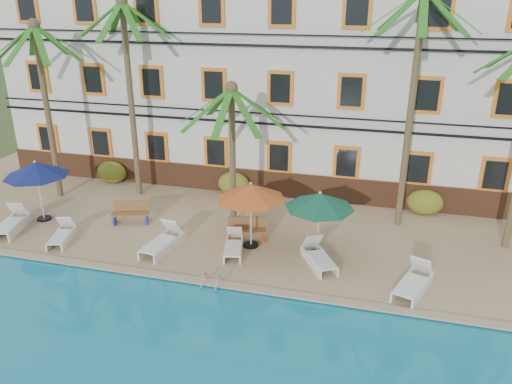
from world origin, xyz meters
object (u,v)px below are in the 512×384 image
(palm_a, at_px, (44,87))
(lounger_e, at_px, (318,257))
(umbrella_green, at_px, (320,201))
(lounger_c, at_px, (163,241))
(palm_b, at_px, (128,74))
(palm_d, at_px, (414,81))
(umbrella_red, at_px, (251,192))
(lounger_d, at_px, (234,246))
(pool_ladder, at_px, (212,285))
(lounger_b, at_px, (62,235))
(bench_right, at_px, (246,229))
(palm_c, at_px, (232,133))
(bench_left, at_px, (130,212))
(lounger_f, at_px, (414,282))
(lounger_a, at_px, (12,223))
(umbrella_blue, at_px, (36,170))

(palm_a, distance_m, lounger_e, 13.78)
(umbrella_green, xyz_separation_m, lounger_e, (0.14, -0.70, -1.80))
(lounger_c, bearing_deg, palm_b, 125.63)
(palm_d, height_order, umbrella_red, palm_d)
(lounger_c, relative_size, lounger_d, 1.17)
(palm_a, bearing_deg, umbrella_green, -11.43)
(lounger_c, bearing_deg, pool_ladder, -36.10)
(palm_b, distance_m, lounger_b, 7.36)
(palm_d, height_order, bench_right, palm_d)
(palm_b, xyz_separation_m, lounger_c, (3.38, -4.72, -5.22))
(lounger_c, height_order, pool_ladder, lounger_c)
(palm_b, height_order, bench_right, palm_b)
(palm_b, xyz_separation_m, palm_c, (5.24, -1.95, -1.73))
(lounger_b, xyz_separation_m, lounger_d, (6.57, 0.83, 0.00))
(bench_left, bearing_deg, palm_b, 111.05)
(bench_left, relative_size, bench_right, 1.00)
(umbrella_red, distance_m, lounger_b, 7.45)
(palm_d, xyz_separation_m, lounger_f, (0.47, -4.95, -5.47))
(lounger_a, bearing_deg, umbrella_blue, 64.21)
(lounger_c, height_order, lounger_e, lounger_c)
(lounger_d, bearing_deg, lounger_a, -176.72)
(palm_d, xyz_separation_m, umbrella_red, (-5.30, -3.37, -3.60))
(palm_b, height_order, umbrella_green, palm_b)
(palm_a, height_order, palm_c, palm_a)
(palm_b, distance_m, umbrella_blue, 5.53)
(lounger_a, xyz_separation_m, bench_right, (9.22, 1.57, 0.15))
(pool_ladder, bearing_deg, umbrella_green, 44.53)
(bench_right, bearing_deg, palm_d, 27.78)
(palm_a, height_order, bench_left, palm_a)
(lounger_a, distance_m, pool_ladder, 9.20)
(lounger_a, distance_m, bench_right, 9.36)
(lounger_b, bearing_deg, umbrella_blue, 142.10)
(palm_c, bearing_deg, lounger_d, -72.64)
(umbrella_red, distance_m, pool_ladder, 3.69)
(umbrella_green, xyz_separation_m, lounger_d, (-2.96, -0.63, -1.82))
(palm_c, bearing_deg, lounger_f, -25.14)
(palm_d, bearing_deg, umbrella_red, -147.52)
(umbrella_green, relative_size, lounger_d, 1.33)
(palm_d, bearing_deg, umbrella_blue, -166.80)
(palm_c, height_order, bench_left, palm_c)
(palm_d, bearing_deg, lounger_b, -158.64)
(umbrella_blue, relative_size, umbrella_green, 1.05)
(palm_b, xyz_separation_m, umbrella_green, (8.93, -3.64, -3.45))
(palm_a, distance_m, umbrella_red, 10.61)
(umbrella_red, xyz_separation_m, bench_left, (-5.31, 0.68, -1.71))
(palm_b, xyz_separation_m, pool_ladder, (5.94, -6.58, -5.54))
(bench_left, height_order, bench_right, same)
(lounger_e, height_order, bench_left, bench_left)
(lounger_d, bearing_deg, lounger_c, -170.22)
(lounger_b, xyz_separation_m, lounger_f, (12.82, -0.12, 0.05))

